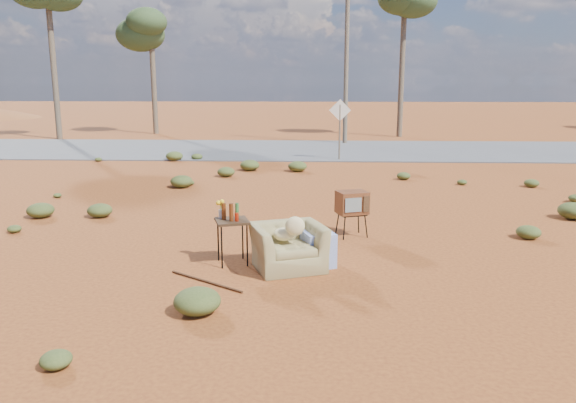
{
  "coord_description": "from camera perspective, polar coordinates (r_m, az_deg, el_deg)",
  "views": [
    {
      "loc": [
        0.54,
        -8.29,
        2.83
      ],
      "look_at": [
        0.12,
        1.12,
        0.8
      ],
      "focal_mm": 35.0,
      "sensor_mm": 36.0,
      "label": 1
    }
  ],
  "objects": [
    {
      "name": "road_sign",
      "position": [
        20.36,
        5.29,
        8.38
      ],
      "size": [
        0.78,
        0.06,
        2.19
      ],
      "color": "brown",
      "rests_on": "ground"
    },
    {
      "name": "tv_unit",
      "position": [
        10.36,
        6.54,
        -0.17
      ],
      "size": [
        0.64,
        0.58,
        0.85
      ],
      "rotation": [
        0.0,
        0.0,
        0.35
      ],
      "color": "black",
      "rests_on": "ground"
    },
    {
      "name": "ground",
      "position": [
        8.78,
        -1.12,
        -6.65
      ],
      "size": [
        140.0,
        140.0,
        0.0
      ],
      "primitive_type": "plane",
      "color": "#954D1D",
      "rests_on": "ground"
    },
    {
      "name": "eucalyptus_center",
      "position": [
        29.85,
        11.75,
        18.86
      ],
      "size": [
        3.2,
        3.2,
        7.6
      ],
      "color": "brown",
      "rests_on": "ground"
    },
    {
      "name": "armchair",
      "position": [
        8.62,
        0.58,
        -4.0
      ],
      "size": [
        1.36,
        1.16,
        0.92
      ],
      "rotation": [
        0.0,
        0.0,
        0.35
      ],
      "color": "olive",
      "rests_on": "ground"
    },
    {
      "name": "side_table",
      "position": [
        8.8,
        -5.96,
        -1.69
      ],
      "size": [
        0.62,
        0.62,
        1.0
      ],
      "rotation": [
        0.0,
        0.0,
        0.3
      ],
      "color": "#332412",
      "rests_on": "ground"
    },
    {
      "name": "scrub_patch",
      "position": [
        13.05,
        -3.51,
        0.25
      ],
      "size": [
        17.49,
        8.07,
        0.33
      ],
      "color": "#495123",
      "rests_on": "ground"
    },
    {
      "name": "highway",
      "position": [
        23.47,
        1.21,
        5.29
      ],
      "size": [
        140.0,
        7.0,
        0.04
      ],
      "primitive_type": "cube",
      "color": "#565659",
      "rests_on": "ground"
    },
    {
      "name": "utility_pole_center",
      "position": [
        25.87,
        5.97,
        15.03
      ],
      "size": [
        1.4,
        0.2,
        8.0
      ],
      "color": "brown",
      "rests_on": "ground"
    },
    {
      "name": "rusty_bar",
      "position": [
        8.2,
        -8.34,
        -8.03
      ],
      "size": [
        1.17,
        0.82,
        0.04
      ],
      "primitive_type": "cylinder",
      "rotation": [
        0.0,
        1.57,
        -0.6
      ],
      "color": "#492713",
      "rests_on": "ground"
    },
    {
      "name": "eucalyptus_near_left",
      "position": [
        31.58,
        -13.75,
        16.6
      ],
      "size": [
        3.2,
        3.2,
        6.6
      ],
      "color": "brown",
      "rests_on": "ground"
    }
  ]
}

